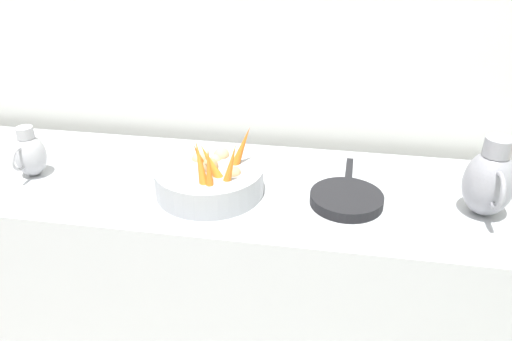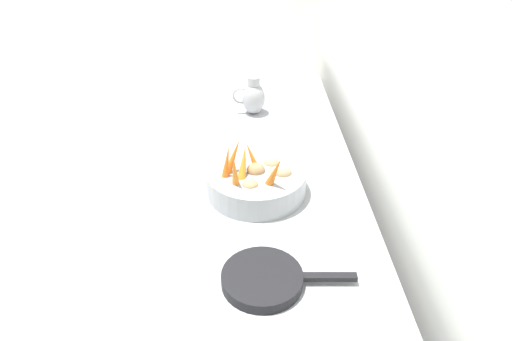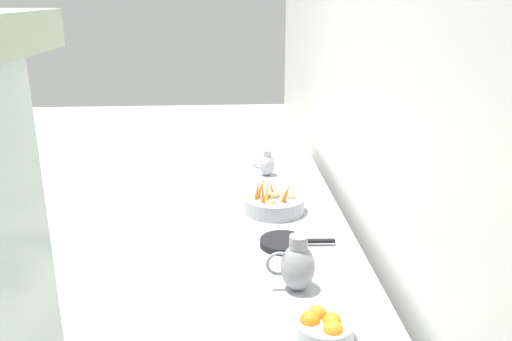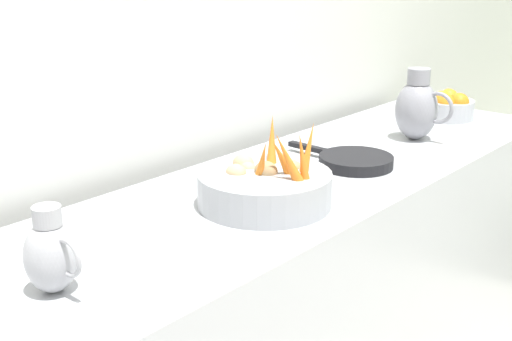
# 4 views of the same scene
# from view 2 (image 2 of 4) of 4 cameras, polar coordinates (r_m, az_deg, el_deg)

# --- Properties ---
(prep_counter) EXTENTS (0.65, 2.81, 0.89)m
(prep_counter) POSITION_cam_2_polar(r_m,az_deg,el_deg) (2.00, 2.07, -13.64)
(prep_counter) COLOR #ADAFB5
(prep_counter) RESTS_ON ground_plane
(vegetable_colander) EXTENTS (0.36, 0.36, 0.22)m
(vegetable_colander) POSITION_cam_2_polar(r_m,az_deg,el_deg) (1.71, -0.02, -1.17)
(vegetable_colander) COLOR #9EA0A5
(vegetable_colander) RESTS_ON prep_counter
(metal_pitcher_short) EXTENTS (0.15, 0.11, 0.18)m
(metal_pitcher_short) POSITION_cam_2_polar(r_m,az_deg,el_deg) (2.26, -0.33, 8.73)
(metal_pitcher_short) COLOR #A3A3A8
(metal_pitcher_short) RESTS_ON prep_counter
(skillet_on_counter) EXTENTS (0.38, 0.23, 0.03)m
(skillet_on_counter) POSITION_cam_2_polar(r_m,az_deg,el_deg) (1.39, 0.97, -12.75)
(skillet_on_counter) COLOR black
(skillet_on_counter) RESTS_ON prep_counter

